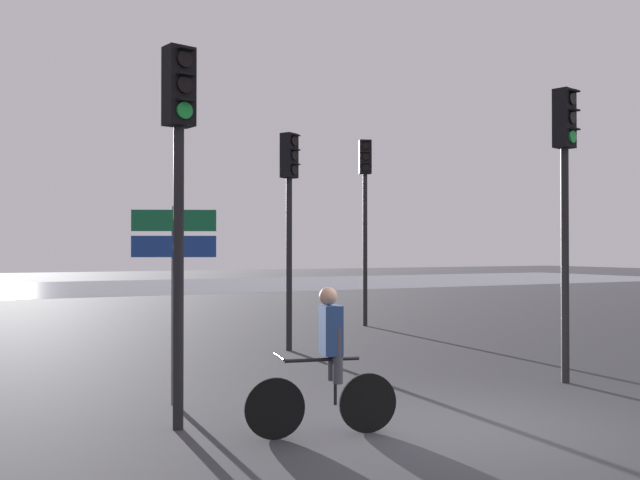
{
  "coord_description": "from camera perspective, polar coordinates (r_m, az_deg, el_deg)",
  "views": [
    {
      "loc": [
        -5.23,
        -6.41,
        2.03
      ],
      "look_at": [
        0.5,
        5.0,
        2.2
      ],
      "focal_mm": 40.0,
      "sensor_mm": 36.0,
      "label": 1
    }
  ],
  "objects": [
    {
      "name": "traffic_light_center",
      "position": [
        14.36,
        -2.47,
        3.27
      ],
      "size": [
        0.4,
        0.42,
        4.37
      ],
      "rotation": [
        0.0,
        0.0,
        3.65
      ],
      "color": "black",
      "rests_on": "ground"
    },
    {
      "name": "traffic_light_near_right",
      "position": [
        11.54,
        19.0,
        4.67
      ],
      "size": [
        0.38,
        0.39,
        4.48
      ],
      "rotation": [
        0.0,
        0.0,
        3.43
      ],
      "color": "black",
      "rests_on": "ground"
    },
    {
      "name": "direction_sign_post",
      "position": [
        9.51,
        -11.6,
        -2.17
      ],
      "size": [
        1.02,
        0.47,
        2.6
      ],
      "rotation": [
        0.0,
        0.0,
        2.72
      ],
      "color": "slate",
      "rests_on": "ground"
    },
    {
      "name": "ground_plane",
      "position": [
        8.52,
        12.57,
        -14.54
      ],
      "size": [
        120.0,
        120.0,
        0.0
      ],
      "primitive_type": "plane",
      "color": "#333338"
    },
    {
      "name": "water_strip",
      "position": [
        39.57,
        -19.06,
        -3.65
      ],
      "size": [
        80.0,
        16.0,
        0.01
      ],
      "primitive_type": "cube",
      "color": "slate",
      "rests_on": "ground"
    },
    {
      "name": "cyclist",
      "position": [
        7.88,
        0.62,
        -9.61
      ],
      "size": [
        1.68,
        0.51,
        1.62
      ],
      "rotation": [
        0.0,
        0.0,
        1.37
      ],
      "color": "black",
      "rests_on": "ground"
    },
    {
      "name": "traffic_light_near_left",
      "position": [
        8.27,
        -11.22,
        6.09
      ],
      "size": [
        0.37,
        0.38,
        4.33
      ],
      "rotation": [
        0.0,
        0.0,
        3.37
      ],
      "color": "black",
      "rests_on": "ground"
    },
    {
      "name": "traffic_light_far_right",
      "position": [
        18.98,
        3.63,
        3.4
      ],
      "size": [
        0.38,
        0.4,
        4.94
      ],
      "rotation": [
        0.0,
        0.0,
        2.79
      ],
      "color": "black",
      "rests_on": "ground"
    }
  ]
}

